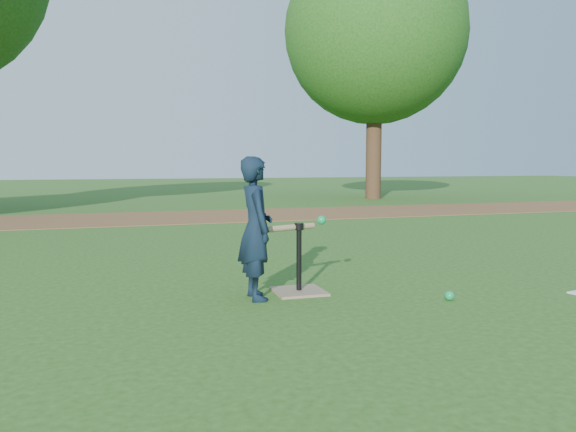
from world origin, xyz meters
name	(u,v)px	position (x,y,z in m)	size (l,w,h in m)	color
ground	(339,292)	(0.00, 0.00, 0.00)	(80.00, 80.00, 0.00)	#285116
dirt_strip	(198,216)	(0.00, 7.50, 0.01)	(24.00, 3.00, 0.01)	brown
child	(256,228)	(-0.76, 0.00, 0.59)	(0.43, 0.28, 1.19)	black
wiffle_ball_ground	(449,296)	(0.74, -0.58, 0.04)	(0.08, 0.08, 0.08)	#0D964A
batting_tee	(299,280)	(-0.35, 0.09, 0.11)	(0.44, 0.44, 0.61)	#8E745A
swing_action	(291,226)	(-0.43, 0.07, 0.59)	(0.70, 0.25, 0.13)	#A3825F
tree_right	(375,33)	(6.50, 12.00, 5.29)	(5.80, 5.80, 8.21)	#382316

